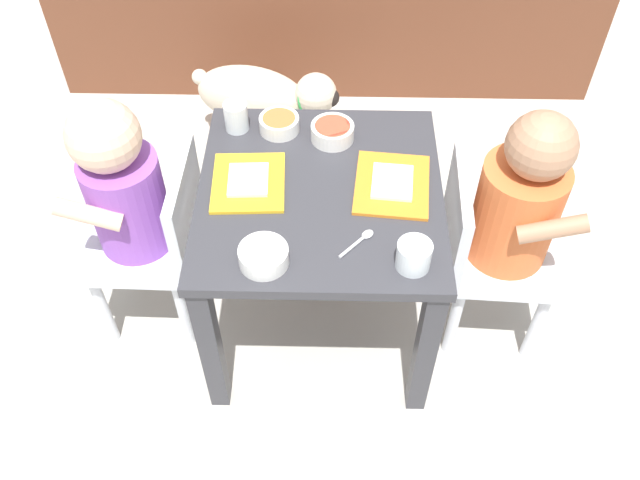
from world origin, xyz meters
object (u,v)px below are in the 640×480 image
object	(u,v)px
seated_child_right	(513,209)
food_tray_right	(392,184)
water_cup_right	(414,257)
spoon_by_left_tray	(360,241)
dog	(263,97)
veggie_bowl_near	(279,123)
seated_child_left	(129,196)
cereal_bowl_right_side	(332,132)
water_cup_left	(236,118)
dining_table	(320,217)
food_tray_left	(248,182)
cereal_bowl_left_side	(264,256)

from	to	relation	value
seated_child_right	food_tray_right	xyz separation A→B (m)	(-0.27, 0.02, 0.06)
water_cup_right	spoon_by_left_tray	distance (m)	0.12
dog	spoon_by_left_tray	world-z (taller)	spoon_by_left_tray
dog	veggie_bowl_near	size ratio (longest dim) A/B	5.03
seated_child_left	food_tray_right	world-z (taller)	seated_child_left
water_cup_right	cereal_bowl_right_side	xyz separation A→B (m)	(-0.16, 0.38, -0.00)
water_cup_left	food_tray_right	bearing A→B (deg)	-27.85
seated_child_right	water_cup_right	bearing A→B (deg)	-139.67
food_tray_right	spoon_by_left_tray	size ratio (longest dim) A/B	2.58
dining_table	cereal_bowl_right_side	size ratio (longest dim) A/B	5.57
seated_child_right	cereal_bowl_right_side	size ratio (longest dim) A/B	6.79
spoon_by_left_tray	veggie_bowl_near	bearing A→B (deg)	117.78
veggie_bowl_near	food_tray_left	bearing A→B (deg)	-107.06
spoon_by_left_tray	dining_table	bearing A→B (deg)	119.22
seated_child_left	seated_child_right	size ratio (longest dim) A/B	1.00
seated_child_left	cereal_bowl_left_side	xyz separation A→B (m)	(0.32, -0.22, 0.07)
seated_child_right	water_cup_left	distance (m)	0.67
dining_table	seated_child_left	world-z (taller)	seated_child_left
dog	veggie_bowl_near	bearing A→B (deg)	-78.92
dining_table	food_tray_right	xyz separation A→B (m)	(0.16, 0.01, 0.09)
spoon_by_left_tray	food_tray_right	bearing A→B (deg)	65.77
seated_child_left	water_cup_right	bearing A→B (deg)	-20.06
water_cup_left	veggie_bowl_near	size ratio (longest dim) A/B	0.74
water_cup_right	cereal_bowl_left_side	distance (m)	0.29
cereal_bowl_left_side	veggie_bowl_near	world-z (taller)	cereal_bowl_left_side
dog	food_tray_right	bearing A→B (deg)	-62.40
dog	spoon_by_left_tray	xyz separation A→B (m)	(0.28, -0.84, 0.28)
seated_child_left	veggie_bowl_near	xyz separation A→B (m)	(0.33, 0.18, 0.06)
food_tray_right	dining_table	bearing A→B (deg)	-174.58
dog	water_cup_left	world-z (taller)	water_cup_left
food_tray_left	cereal_bowl_right_side	size ratio (longest dim) A/B	1.91
seated_child_right	spoon_by_left_tray	xyz separation A→B (m)	(-0.35, -0.15, 0.05)
dining_table	food_tray_left	world-z (taller)	food_tray_left
seated_child_right	water_cup_left	world-z (taller)	seated_child_right
seated_child_left	dog	world-z (taller)	seated_child_left
dining_table	seated_child_right	size ratio (longest dim) A/B	0.82
food_tray_right	water_cup_right	xyz separation A→B (m)	(0.03, -0.22, 0.02)
water_cup_right	cereal_bowl_right_side	world-z (taller)	water_cup_right
water_cup_left	veggie_bowl_near	xyz separation A→B (m)	(0.10, -0.00, -0.01)
seated_child_left	water_cup_left	world-z (taller)	seated_child_left
water_cup_left	veggie_bowl_near	world-z (taller)	water_cup_left
food_tray_left	water_cup_left	xyz separation A→B (m)	(-0.04, 0.19, 0.02)
food_tray_left	cereal_bowl_left_side	world-z (taller)	cereal_bowl_left_side
dining_table	veggie_bowl_near	xyz separation A→B (m)	(-0.10, 0.20, 0.11)
food_tray_left	dog	bearing A→B (deg)	93.35
cereal_bowl_left_side	water_cup_left	bearing A→B (deg)	103.02
seated_child_right	seated_child_left	bearing A→B (deg)	178.79
water_cup_right	cereal_bowl_right_side	bearing A→B (deg)	113.02
cereal_bowl_left_side	food_tray_right	bearing A→B (deg)	40.21
dog	water_cup_left	xyz separation A→B (m)	(-0.00, -0.49, 0.30)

